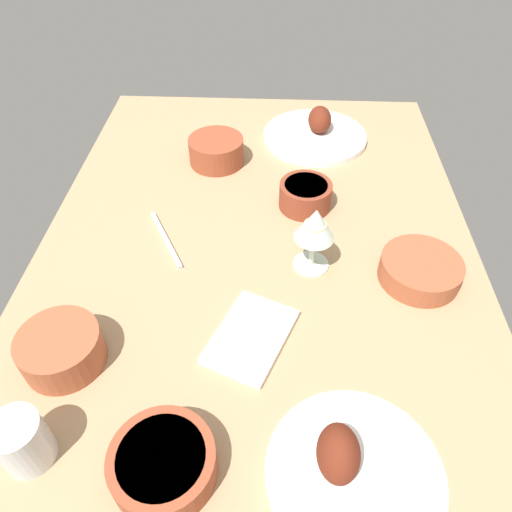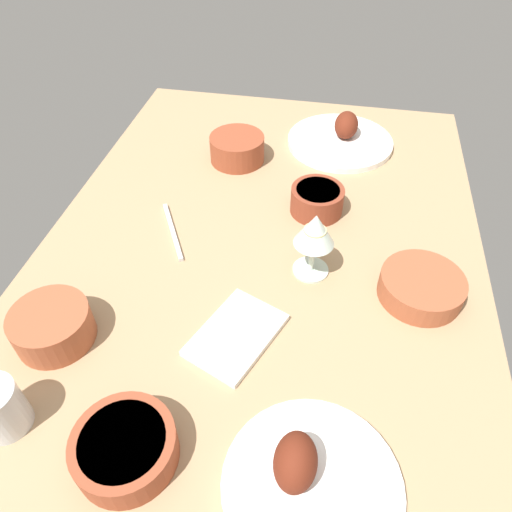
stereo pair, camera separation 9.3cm
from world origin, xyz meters
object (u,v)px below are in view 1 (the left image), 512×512
object	(u,v)px
plate_far_side	(316,133)
water_tumbler	(22,442)
bowl_cream	(420,269)
bowl_sauce	(163,463)
plate_near_viewer	(350,469)
wine_glass	(315,229)
bowl_pasta	(61,348)
bowl_onions	(305,195)
bowl_potatoes	(216,150)
folded_napkin	(249,336)
fork_loose	(166,239)

from	to	relation	value
plate_far_side	water_tumbler	size ratio (longest dim) A/B	3.18
bowl_cream	bowl_sauce	size ratio (longest dim) A/B	1.06
plate_near_viewer	wine_glass	xyz separation A→B (cm)	(39.64, 3.82, 8.05)
plate_far_side	bowl_pasta	xyz separation A→B (cm)	(-71.91, 43.82, 1.75)
bowl_onions	bowl_pasta	bearing A→B (deg)	136.71
plate_far_side	bowl_potatoes	size ratio (longest dim) A/B	2.03
plate_near_viewer	bowl_pasta	distance (cm)	47.62
bowl_cream	bowl_pasta	world-z (taller)	bowl_pasta
bowl_onions	folded_napkin	bearing A→B (deg)	164.25
bowl_sauce	wine_glass	xyz separation A→B (cm)	(40.49, -21.34, 7.09)
water_tumbler	bowl_cream	bearing A→B (deg)	-58.76
bowl_cream	water_tumbler	bearing A→B (deg)	121.24
bowl_pasta	bowl_sauce	world-z (taller)	bowl_pasta
plate_far_side	fork_loose	xyz separation A→B (cm)	(-42.29, 32.78, -1.25)
bowl_sauce	folded_napkin	size ratio (longest dim) A/B	0.87
bowl_cream	bowl_pasta	size ratio (longest dim) A/B	1.16
plate_far_side	bowl_onions	size ratio (longest dim) A/B	2.37
bowl_potatoes	folded_napkin	bearing A→B (deg)	-168.18
bowl_potatoes	bowl_sauce	world-z (taller)	bowl_potatoes
plate_near_viewer	bowl_onions	world-z (taller)	plate_near_viewer
bowl_potatoes	bowl_sauce	size ratio (longest dim) A/B	0.94
bowl_potatoes	folded_napkin	xyz separation A→B (cm)	(-53.48, -11.19, -2.90)
bowl_cream	fork_loose	world-z (taller)	bowl_cream
bowl_potatoes	fork_loose	size ratio (longest dim) A/B	0.74
bowl_sauce	fork_loose	world-z (taller)	bowl_sauce
bowl_potatoes	bowl_sauce	xyz separation A→B (cm)	(-76.29, -1.04, -0.66)
bowl_onions	bowl_pasta	distance (cm)	58.56
bowl_pasta	folded_napkin	size ratio (longest dim) A/B	0.80
plate_far_side	wine_glass	size ratio (longest dim) A/B	1.96
wine_glass	water_tumbler	world-z (taller)	wine_glass
wine_glass	water_tumbler	size ratio (longest dim) A/B	1.62
wine_glass	plate_near_viewer	bearing A→B (deg)	-174.49
plate_far_side	bowl_cream	distance (cm)	53.45
plate_far_side	plate_near_viewer	bearing A→B (deg)	-179.38
bowl_sauce	bowl_cream	bearing A→B (deg)	-47.39
bowl_potatoes	bowl_sauce	bearing A→B (deg)	-179.22
plate_far_side	water_tumbler	distance (cm)	97.77
fork_loose	wine_glass	bearing A→B (deg)	49.75
plate_near_viewer	bowl_cream	size ratio (longest dim) A/B	1.59
plate_near_viewer	bowl_cream	bearing A→B (deg)	-23.84
bowl_potatoes	plate_far_side	bearing A→B (deg)	-63.46
bowl_onions	wine_glass	world-z (taller)	wine_glass
wine_glass	bowl_potatoes	bearing A→B (deg)	32.02
fork_loose	water_tumbler	bearing A→B (deg)	-42.04
bowl_cream	folded_napkin	size ratio (longest dim) A/B	0.92
plate_near_viewer	water_tumbler	xyz separation A→B (cm)	(0.53, 44.47, 2.43)
fork_loose	bowl_onions	bearing A→B (deg)	85.39
bowl_onions	folded_napkin	distance (cm)	38.34
plate_far_side	water_tumbler	world-z (taller)	water_tumbler
bowl_potatoes	water_tumbler	bearing A→B (deg)	166.30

